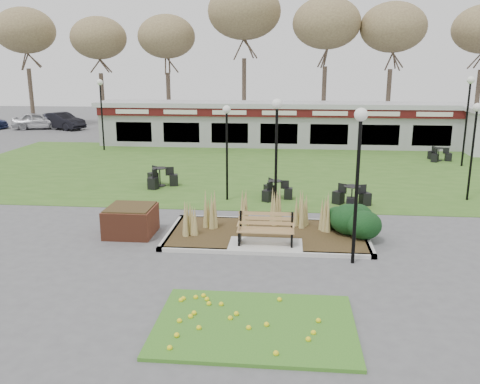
# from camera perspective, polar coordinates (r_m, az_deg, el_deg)

# --- Properties ---
(ground) EXTENTS (100.00, 100.00, 0.00)m
(ground) POSITION_cam_1_polar(r_m,az_deg,el_deg) (15.26, 2.85, -6.49)
(ground) COLOR #515154
(ground) RESTS_ON ground
(lawn) EXTENTS (34.00, 16.00, 0.02)m
(lawn) POSITION_cam_1_polar(r_m,az_deg,el_deg) (26.81, 4.06, 2.60)
(lawn) COLOR #355F1E
(lawn) RESTS_ON ground
(flower_bed) EXTENTS (4.20, 3.00, 0.16)m
(flower_bed) POSITION_cam_1_polar(r_m,az_deg,el_deg) (11.04, 1.70, -14.58)
(flower_bed) COLOR #326F1F
(flower_bed) RESTS_ON ground
(planting_bed) EXTENTS (6.75, 3.40, 1.27)m
(planting_bed) POSITION_cam_1_polar(r_m,az_deg,el_deg) (16.41, 7.55, -3.74)
(planting_bed) COLOR #2E2412
(planting_bed) RESTS_ON ground
(park_bench) EXTENTS (1.70, 0.66, 0.93)m
(park_bench) POSITION_cam_1_polar(r_m,az_deg,el_deg) (15.29, 2.92, -4.10)
(park_bench) COLOR #AB8F4D
(park_bench) RESTS_ON ground
(brick_planter) EXTENTS (1.50, 1.50, 0.95)m
(brick_planter) POSITION_cam_1_polar(r_m,az_deg,el_deg) (16.79, -12.16, -3.13)
(brick_planter) COLOR brown
(brick_planter) RESTS_ON ground
(food_pavilion) EXTENTS (24.60, 3.40, 2.90)m
(food_pavilion) POSITION_cam_1_polar(r_m,az_deg,el_deg) (34.45, 4.45, 7.65)
(food_pavilion) COLOR #9A9B9D
(food_pavilion) RESTS_ON ground
(tree_backdrop) EXTENTS (47.24, 5.24, 10.36)m
(tree_backdrop) POSITION_cam_1_polar(r_m,az_deg,el_deg) (42.37, 4.87, 18.19)
(tree_backdrop) COLOR #47382B
(tree_backdrop) RESTS_ON ground
(lamp_post_near_left) EXTENTS (0.36, 0.36, 4.29)m
(lamp_post_near_left) POSITION_cam_1_polar(r_m,az_deg,el_deg) (13.78, 13.20, 4.37)
(lamp_post_near_left) COLOR black
(lamp_post_near_left) RESTS_ON ground
(lamp_post_near_right) EXTENTS (0.32, 0.32, 3.82)m
(lamp_post_near_right) POSITION_cam_1_polar(r_m,az_deg,el_deg) (20.11, -1.50, 6.76)
(lamp_post_near_right) COLOR black
(lamp_post_near_right) RESTS_ON ground
(lamp_post_mid_left) EXTENTS (0.35, 0.35, 4.24)m
(lamp_post_mid_left) POSITION_cam_1_polar(r_m,az_deg,el_deg) (17.61, 4.13, 6.67)
(lamp_post_mid_left) COLOR black
(lamp_post_mid_left) RESTS_ON ground
(lamp_post_mid_right) EXTENTS (0.32, 0.32, 3.91)m
(lamp_post_mid_right) POSITION_cam_1_polar(r_m,az_deg,el_deg) (22.08, 24.86, 6.31)
(lamp_post_mid_right) COLOR black
(lamp_post_mid_right) RESTS_ON ground
(lamp_post_far_right) EXTENTS (0.40, 0.40, 4.76)m
(lamp_post_far_right) POSITION_cam_1_polar(r_m,az_deg,el_deg) (29.56, 24.27, 9.27)
(lamp_post_far_right) COLOR black
(lamp_post_far_right) RESTS_ON ground
(lamp_post_far_left) EXTENTS (0.37, 0.37, 4.45)m
(lamp_post_far_left) POSITION_cam_1_polar(r_m,az_deg,el_deg) (33.46, -15.36, 10.04)
(lamp_post_far_left) COLOR black
(lamp_post_far_left) RESTS_ON ground
(bistro_set_a) EXTENTS (1.53, 1.53, 0.84)m
(bistro_set_a) POSITION_cam_1_polar(r_m,az_deg,el_deg) (23.17, -8.97, 1.35)
(bistro_set_a) COLOR black
(bistro_set_a) RESTS_ON ground
(bistro_set_b) EXTENTS (1.52, 1.42, 0.81)m
(bistro_set_b) POSITION_cam_1_polar(r_m,az_deg,el_deg) (20.08, 12.41, -0.84)
(bistro_set_b) COLOR black
(bistro_set_b) RESTS_ON ground
(bistro_set_c) EXTENTS (1.24, 1.41, 0.75)m
(bistro_set_c) POSITION_cam_1_polar(r_m,az_deg,el_deg) (20.80, 3.93, -0.07)
(bistro_set_c) COLOR black
(bistro_set_c) RESTS_ON ground
(bistro_set_d) EXTENTS (1.26, 1.39, 0.74)m
(bistro_set_d) POSITION_cam_1_polar(r_m,az_deg,el_deg) (31.07, 21.37, 3.74)
(bistro_set_d) COLOR black
(bistro_set_d) RESTS_ON ground
(car_silver) EXTENTS (4.51, 2.71, 1.44)m
(car_silver) POSITION_cam_1_polar(r_m,az_deg,el_deg) (46.56, -21.67, 7.46)
(car_silver) COLOR silver
(car_silver) RESTS_ON ground
(car_black) EXTENTS (4.55, 3.13, 1.42)m
(car_black) POSITION_cam_1_polar(r_m,az_deg,el_deg) (45.68, -19.40, 7.54)
(car_black) COLOR black
(car_black) RESTS_ON ground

